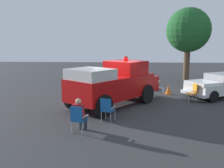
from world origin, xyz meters
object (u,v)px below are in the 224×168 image
(classic_hot_rod, at_px, (220,85))
(oak_tree_right, at_px, (188,31))
(vintage_fire_truck, at_px, (115,83))
(lawn_chair_near_truck, at_px, (78,117))
(lawn_chair_by_car, at_px, (193,91))
(spectator_seated, at_px, (80,114))
(traffic_cone, at_px, (168,89))
(lawn_chair_spare, at_px, (107,108))

(classic_hot_rod, relative_size, oak_tree_right, 0.74)
(vintage_fire_truck, bearing_deg, classic_hot_rod, -69.72)
(lawn_chair_near_truck, bearing_deg, vintage_fire_truck, -15.50)
(classic_hot_rod, bearing_deg, lawn_chair_near_truck, 130.89)
(lawn_chair_near_truck, distance_m, oak_tree_right, 15.46)
(lawn_chair_by_car, xyz_separation_m, spectator_seated, (-5.15, 5.50, 0.11))
(lawn_chair_by_car, bearing_deg, traffic_cone, 28.43)
(oak_tree_right, bearing_deg, lawn_chair_by_car, 169.35)
(lawn_chair_near_truck, distance_m, lawn_chair_spare, 1.66)
(lawn_chair_near_truck, distance_m, spectator_seated, 0.17)
(lawn_chair_by_car, bearing_deg, oak_tree_right, -10.65)
(traffic_cone, bearing_deg, lawn_chair_near_truck, 148.14)
(vintage_fire_truck, bearing_deg, lawn_chair_by_car, -75.51)
(vintage_fire_truck, height_order, oak_tree_right, oak_tree_right)
(lawn_chair_near_truck, bearing_deg, classic_hot_rod, -49.11)
(lawn_chair_near_truck, relative_size, spectator_seated, 0.79)
(spectator_seated, bearing_deg, classic_hot_rod, -49.50)
(lawn_chair_spare, height_order, oak_tree_right, oak_tree_right)
(classic_hot_rod, xyz_separation_m, traffic_cone, (0.74, 3.00, -0.44))
(lawn_chair_near_truck, bearing_deg, lawn_chair_spare, -35.26)
(lawn_chair_near_truck, height_order, lawn_chair_spare, same)
(oak_tree_right, height_order, traffic_cone, oak_tree_right)
(lawn_chair_near_truck, height_order, traffic_cone, lawn_chair_near_truck)
(vintage_fire_truck, bearing_deg, traffic_cone, -47.30)
(vintage_fire_truck, height_order, classic_hot_rod, vintage_fire_truck)
(oak_tree_right, relative_size, traffic_cone, 9.99)
(lawn_chair_by_car, distance_m, lawn_chair_spare, 6.04)
(vintage_fire_truck, bearing_deg, oak_tree_right, -32.97)
(lawn_chair_near_truck, bearing_deg, spectator_seated, -19.11)
(lawn_chair_near_truck, relative_size, oak_tree_right, 0.16)
(lawn_chair_spare, height_order, spectator_seated, spectator_seated)
(lawn_chair_near_truck, xyz_separation_m, lawn_chair_spare, (1.35, -0.96, 0.00))
(oak_tree_right, xyz_separation_m, traffic_cone, (-6.00, 2.55, -4.08))
(lawn_chair_spare, distance_m, spectator_seated, 1.53)
(classic_hot_rod, xyz_separation_m, lawn_chair_spare, (-5.14, 6.54, -0.16))
(lawn_chair_near_truck, xyz_separation_m, lawn_chair_by_car, (5.28, -5.55, 0.00))
(lawn_chair_near_truck, bearing_deg, traffic_cone, -31.86)
(lawn_chair_spare, relative_size, traffic_cone, 1.61)
(lawn_chair_near_truck, relative_size, traffic_cone, 1.61)
(lawn_chair_by_car, height_order, spectator_seated, spectator_seated)
(lawn_chair_near_truck, xyz_separation_m, spectator_seated, (0.12, -0.04, 0.11))
(lawn_chair_near_truck, height_order, spectator_seated, spectator_seated)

